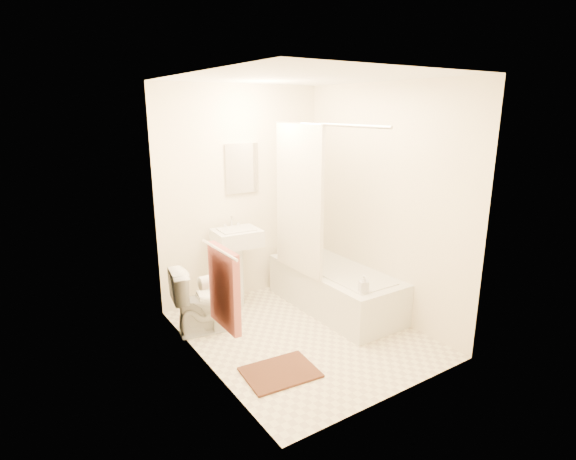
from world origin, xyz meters
TOP-DOWN VIEW (x-y plane):
  - floor at (0.00, 0.00)m, footprint 2.40×2.40m
  - ceiling at (0.00, 0.00)m, footprint 2.40×2.40m
  - wall_back at (0.00, 1.20)m, footprint 2.00×0.02m
  - wall_left at (-1.00, 0.00)m, footprint 0.02×2.40m
  - wall_right at (1.00, 0.00)m, footprint 0.02×2.40m
  - mirror at (0.00, 1.18)m, footprint 0.40×0.03m
  - curtain_rod at (0.30, 0.10)m, footprint 0.03×1.70m
  - shower_curtain at (0.30, 0.50)m, footprint 0.04×0.80m
  - towel_bar at (-0.96, -0.25)m, footprint 0.02×0.60m
  - towel at (-0.93, -0.25)m, footprint 0.06×0.45m
  - toilet_paper at (-0.93, 0.12)m, footprint 0.11×0.12m
  - toilet at (-0.75, 0.57)m, footprint 0.72×0.48m
  - sink at (-0.21, 0.95)m, footprint 0.51×0.42m
  - bathtub at (0.65, 0.30)m, footprint 0.70×1.60m
  - bath_mat at (-0.55, -0.47)m, footprint 0.64×0.50m
  - soap_bottle at (0.45, -0.36)m, footprint 0.10×0.10m
  - scrub_brush at (0.64, 0.92)m, footprint 0.08×0.22m

SIDE VIEW (x-z plane):
  - floor at x=0.00m, z-range 0.00..0.00m
  - bath_mat at x=-0.55m, z-range 0.00..0.02m
  - bathtub at x=0.65m, z-range 0.00..0.45m
  - toilet at x=-0.75m, z-range 0.00..0.66m
  - scrub_brush at x=0.64m, z-range 0.45..0.49m
  - sink at x=-0.21m, z-range 0.00..0.96m
  - soap_bottle at x=0.45m, z-range 0.45..0.63m
  - toilet_paper at x=-0.93m, z-range 0.64..0.76m
  - towel at x=-0.93m, z-range 0.45..1.11m
  - towel_bar at x=-0.96m, z-range 1.09..1.11m
  - wall_back at x=0.00m, z-range 0.00..2.40m
  - wall_left at x=-1.00m, z-range 0.00..2.40m
  - wall_right at x=1.00m, z-range 0.00..2.40m
  - shower_curtain at x=0.30m, z-range 0.44..2.00m
  - mirror at x=0.00m, z-range 1.23..1.77m
  - curtain_rod at x=0.30m, z-range 1.98..2.02m
  - ceiling at x=0.00m, z-range 2.40..2.40m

